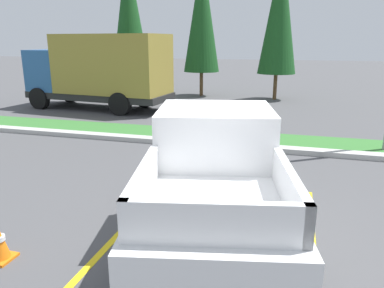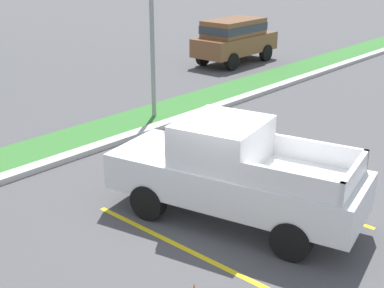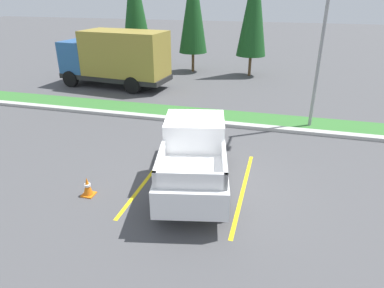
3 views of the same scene
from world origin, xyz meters
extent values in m
plane|color=#4C4C4F|center=(0.00, 0.00, 0.00)|extent=(120.00, 120.00, 0.00)
cube|color=yellow|center=(-1.37, -0.29, 0.00)|extent=(0.12, 4.80, 0.01)
cube|color=yellow|center=(1.73, -0.29, 0.00)|extent=(0.12, 4.80, 0.01)
cube|color=#B2B2AD|center=(0.00, 5.00, 0.07)|extent=(56.00, 0.40, 0.15)
cube|color=#387533|center=(0.00, 6.10, 0.03)|extent=(56.00, 1.80, 0.06)
cylinder|color=black|center=(-0.98, 1.05, 0.38)|extent=(0.43, 0.80, 0.76)
cylinder|color=black|center=(0.68, 1.41, 0.38)|extent=(0.43, 0.80, 0.76)
cylinder|color=black|center=(-0.32, -1.98, 0.38)|extent=(0.43, 0.80, 0.76)
cylinder|color=black|center=(1.34, -1.62, 0.38)|extent=(0.43, 0.80, 0.76)
cube|color=white|center=(0.18, -0.29, 0.88)|extent=(2.96, 5.48, 0.76)
cube|color=white|center=(0.12, 0.01, 1.68)|extent=(2.06, 1.94, 0.84)
cube|color=#2D3842|center=(-0.06, 0.81, 1.73)|extent=(1.60, 0.40, 0.63)
cube|color=white|center=(-0.34, -1.88, 1.48)|extent=(0.50, 1.88, 0.44)
cube|color=white|center=(1.32, -1.52, 1.48)|extent=(0.50, 1.88, 0.44)
cube|color=white|center=(0.68, -2.58, 1.48)|extent=(1.78, 0.48, 0.44)
cube|color=silver|center=(-0.36, 2.21, 0.64)|extent=(1.80, 0.54, 0.28)
cylinder|color=black|center=(14.00, 10.11, 0.40)|extent=(0.81, 0.28, 0.80)
cylinder|color=black|center=(14.03, 8.41, 0.40)|extent=(0.81, 0.28, 0.80)
cylinder|color=black|center=(11.20, 10.05, 0.40)|extent=(0.81, 0.28, 0.80)
cylinder|color=black|center=(11.23, 8.35, 0.40)|extent=(0.81, 0.28, 0.80)
cube|color=brown|center=(12.62, 9.23, 0.92)|extent=(4.64, 1.94, 0.84)
cube|color=brown|center=(12.47, 9.22, 1.72)|extent=(3.13, 1.74, 0.76)
cube|color=#2D3842|center=(12.47, 9.22, 1.70)|extent=(3.18, 1.79, 0.36)
cylinder|color=gray|center=(3.91, 5.90, 3.58)|extent=(0.14, 0.14, 7.16)
camera|label=1|loc=(1.32, -5.63, 3.11)|focal=34.76mm
camera|label=2|loc=(-7.70, -6.19, 5.36)|focal=49.53mm
camera|label=3|loc=(2.56, -9.38, 5.63)|focal=32.13mm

